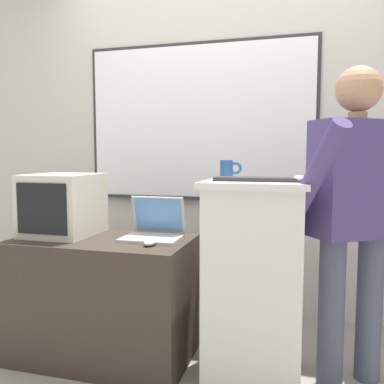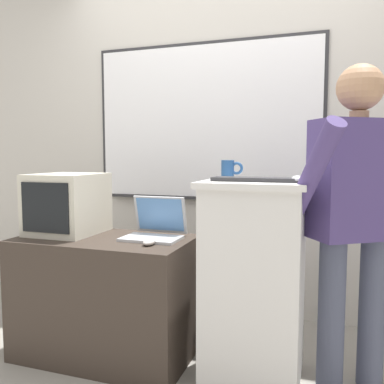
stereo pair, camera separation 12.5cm
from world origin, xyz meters
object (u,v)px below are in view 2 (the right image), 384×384
object	(u,v)px
person_presenter	(356,205)
laptop	(156,227)
computer_mouse_by_keyboard	(298,179)
crt_monitor	(67,204)
wireless_keyboard	(258,179)
side_desk	(106,296)
coffee_mug	(229,169)
computer_mouse_by_laptop	(149,242)
lectern_podium	(254,282)

from	to	relation	value
person_presenter	laptop	world-z (taller)	person_presenter
laptop	person_presenter	bearing A→B (deg)	-0.47
person_presenter	computer_mouse_by_keyboard	xyz separation A→B (m)	(-0.27, -0.16, 0.13)
laptop	crt_monitor	bearing A→B (deg)	-175.61
person_presenter	wireless_keyboard	bearing A→B (deg)	163.63
crt_monitor	computer_mouse_by_keyboard	bearing A→B (deg)	-5.25
wireless_keyboard	computer_mouse_by_keyboard	distance (m)	0.19
laptop	computer_mouse_by_keyboard	size ratio (longest dim) A/B	3.27
side_desk	laptop	size ratio (longest dim) A/B	3.10
side_desk	wireless_keyboard	distance (m)	1.15
person_presenter	coffee_mug	size ratio (longest dim) A/B	12.93
person_presenter	side_desk	bearing A→B (deg)	149.94
computer_mouse_by_keyboard	coffee_mug	bearing A→B (deg)	144.90
computer_mouse_by_keyboard	computer_mouse_by_laptop	bearing A→B (deg)	-178.29
lectern_podium	wireless_keyboard	size ratio (longest dim) A/B	2.35
wireless_keyboard	computer_mouse_by_keyboard	bearing A→B (deg)	-5.60
lectern_podium	computer_mouse_by_keyboard	xyz separation A→B (m)	(0.21, -0.08, 0.54)
computer_mouse_by_keyboard	crt_monitor	xyz separation A→B (m)	(-1.38, 0.13, -0.18)
lectern_podium	coffee_mug	xyz separation A→B (m)	(-0.19, 0.20, 0.58)
lectern_podium	side_desk	xyz separation A→B (m)	(-0.88, -0.01, -0.18)
lectern_podium	crt_monitor	size ratio (longest dim) A/B	2.51
lectern_podium	person_presenter	size ratio (longest dim) A/B	0.65
laptop	computer_mouse_by_keyboard	world-z (taller)	computer_mouse_by_keyboard
person_presenter	computer_mouse_by_laptop	bearing A→B (deg)	156.51
coffee_mug	computer_mouse_by_laptop	bearing A→B (deg)	-139.82
side_desk	coffee_mug	size ratio (longest dim) A/B	8.07
wireless_keyboard	computer_mouse_by_laptop	bearing A→B (deg)	-175.85
computer_mouse_by_laptop	coffee_mug	world-z (taller)	coffee_mug
lectern_podium	crt_monitor	bearing A→B (deg)	177.94
computer_mouse_by_keyboard	crt_monitor	world-z (taller)	computer_mouse_by_keyboard
side_desk	crt_monitor	bearing A→B (deg)	170.13
laptop	computer_mouse_by_laptop	distance (m)	0.20
wireless_keyboard	computer_mouse_by_laptop	distance (m)	0.67
computer_mouse_by_laptop	crt_monitor	distance (m)	0.66
laptop	coffee_mug	world-z (taller)	coffee_mug
computer_mouse_by_keyboard	lectern_podium	bearing A→B (deg)	158.27
computer_mouse_by_keyboard	laptop	bearing A→B (deg)	168.09
side_desk	laptop	world-z (taller)	laptop
side_desk	wireless_keyboard	bearing A→B (deg)	-3.69
person_presenter	wireless_keyboard	xyz separation A→B (m)	(-0.46, -0.14, 0.13)
person_presenter	computer_mouse_by_keyboard	bearing A→B (deg)	177.32
laptop	computer_mouse_by_keyboard	bearing A→B (deg)	-11.91
person_presenter	laptop	bearing A→B (deg)	145.92
side_desk	coffee_mug	world-z (taller)	coffee_mug
laptop	wireless_keyboard	distance (m)	0.70
lectern_podium	side_desk	bearing A→B (deg)	-179.49
person_presenter	coffee_mug	bearing A→B (deg)	136.22
person_presenter	computer_mouse_by_keyboard	size ratio (longest dim) A/B	16.25
lectern_podium	computer_mouse_by_laptop	world-z (taller)	lectern_podium
laptop	wireless_keyboard	xyz separation A→B (m)	(0.62, -0.15, 0.30)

